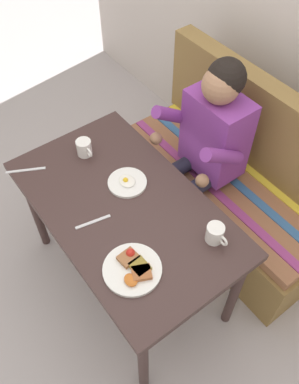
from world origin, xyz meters
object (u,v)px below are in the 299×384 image
(person, at_px, (205,142))
(fork, at_px, (93,222))
(coffee_mug, at_px, (215,233))
(table, at_px, (125,215))
(knife, at_px, (26,170))
(couch, at_px, (228,186))
(plate_breakfast, at_px, (133,268))
(plate_eggs, at_px, (127,182))
(coffee_mug_second, at_px, (84,148))

(person, distance_m, fork, 0.76)
(person, relative_size, coffee_mug, 10.27)
(table, relative_size, knife, 6.00)
(fork, bearing_deg, coffee_mug, 55.34)
(table, height_order, knife, knife)
(person, relative_size, fork, 7.13)
(person, distance_m, knife, 0.95)
(knife, bearing_deg, coffee_mug, 56.59)
(fork, bearing_deg, couch, 101.32)
(coffee_mug, height_order, knife, coffee_mug)
(couch, distance_m, coffee_mug, 0.81)
(coffee_mug, bearing_deg, knife, -150.95)
(plate_breakfast, relative_size, plate_eggs, 1.30)
(table, distance_m, plate_breakfast, 0.36)
(couch, distance_m, coffee_mug_second, 0.95)
(person, bearing_deg, knife, -114.81)
(plate_eggs, xyz_separation_m, coffee_mug, (0.50, 0.12, 0.04))
(couch, relative_size, plate_breakfast, 5.71)
(table, xyz_separation_m, person, (-0.08, 0.59, 0.09))
(couch, height_order, plate_breakfast, couch)
(fork, bearing_deg, person, 107.59)
(person, xyz_separation_m, plate_eggs, (-0.02, -0.50, -0.00))
(fork, bearing_deg, knife, -155.92)
(coffee_mug, xyz_separation_m, fork, (-0.40, -0.38, -0.04))
(couch, relative_size, person, 1.19)
(coffee_mug, distance_m, coffee_mug_second, 0.82)
(knife, bearing_deg, couch, 92.57)
(plate_eggs, bearing_deg, table, -40.81)
(person, bearing_deg, coffee_mug, -38.05)
(coffee_mug, bearing_deg, table, -151.74)
(table, distance_m, person, 0.60)
(plate_breakfast, relative_size, coffee_mug, 2.14)
(plate_breakfast, xyz_separation_m, coffee_mug_second, (-0.71, 0.19, 0.03))
(plate_eggs, distance_m, coffee_mug, 0.52)
(plate_eggs, xyz_separation_m, knife, (-0.38, -0.37, -0.01))
(couch, height_order, fork, couch)
(table, bearing_deg, plate_eggs, 139.19)
(couch, xyz_separation_m, fork, (-0.01, -0.94, 0.40))
(plate_breakfast, bearing_deg, fork, -178.83)
(person, bearing_deg, plate_breakfast, -62.67)
(plate_breakfast, distance_m, coffee_mug, 0.39)
(person, xyz_separation_m, knife, (-0.40, -0.87, -0.01))
(couch, distance_m, plate_breakfast, 1.06)
(person, bearing_deg, couch, 64.20)
(knife, bearing_deg, fork, 39.96)
(couch, relative_size, plate_eggs, 7.40)
(plate_eggs, xyz_separation_m, coffee_mug_second, (-0.30, -0.06, 0.04))
(table, height_order, couch, couch)
(coffee_mug, relative_size, coffee_mug_second, 1.00)
(plate_eggs, bearing_deg, plate_breakfast, -31.84)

